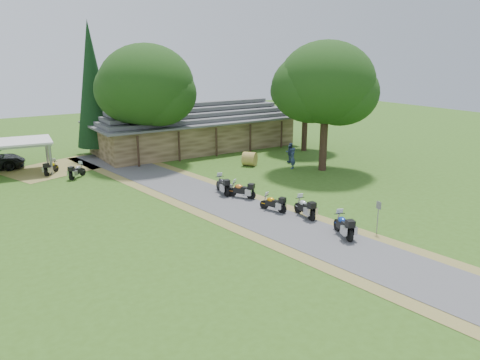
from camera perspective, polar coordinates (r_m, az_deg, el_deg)
ground at (r=27.36m, az=6.84°, el=-6.12°), size 120.00×120.00×0.00m
driveway at (r=30.06m, az=1.24°, el=-3.99°), size 51.95×51.95×0.00m
lodge at (r=49.47m, az=-5.54°, el=6.64°), size 21.40×9.40×4.90m
carport at (r=43.55m, az=-26.08°, el=2.48°), size 6.86×4.96×2.78m
motorcycle_row_a at (r=26.73m, az=12.51°, el=-5.31°), size 1.34×2.15×1.40m
motorcycle_row_b at (r=29.35m, az=7.90°, el=-3.24°), size 0.91×2.04×1.35m
motorcycle_row_c at (r=30.18m, az=4.06°, el=-2.75°), size 1.14×1.83×1.19m
motorcycle_row_d at (r=32.75m, az=0.18°, el=-1.14°), size 1.54×1.92×1.29m
motorcycle_row_e at (r=33.84m, az=-2.15°, el=-0.51°), size 1.02×2.12×1.39m
motorcycle_carport_a at (r=42.27m, az=-22.03°, el=1.48°), size 1.63×1.70×1.21m
motorcycle_carport_b at (r=40.22m, az=-19.25°, el=1.11°), size 1.78×1.64×1.25m
person_a at (r=41.09m, az=6.43°, el=2.87°), size 0.77×0.74×2.21m
person_b at (r=43.85m, az=6.14°, el=3.58°), size 0.71×0.64×2.06m
person_c at (r=43.48m, az=6.07°, el=3.40°), size 0.56×0.65×1.93m
hay_bale at (r=42.08m, az=1.18°, el=2.59°), size 1.68×1.66×1.24m
sign_post at (r=27.53m, az=16.45°, el=-4.40°), size 0.35×0.06×1.92m
oak_lodge_left at (r=43.55m, az=-11.27°, el=9.54°), size 8.53×8.53×11.42m
oak_lodge_right at (r=48.35m, az=8.01°, el=9.69°), size 6.13×6.13×10.49m
oak_driveway at (r=40.25m, az=10.38°, el=9.59°), size 8.05×8.05×12.09m
cedar_near at (r=47.64m, az=-17.54°, el=10.47°), size 3.60×3.60×12.85m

